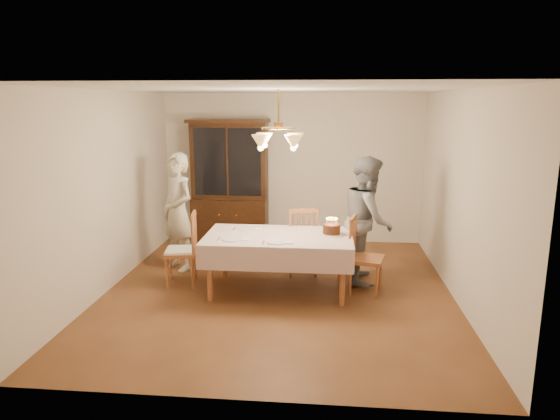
# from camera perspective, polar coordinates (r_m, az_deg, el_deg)

# --- Properties ---
(ground) EXTENTS (5.00, 5.00, 0.00)m
(ground) POSITION_cam_1_polar(r_m,az_deg,el_deg) (6.69, -0.16, -9.19)
(ground) COLOR #5B321A
(ground) RESTS_ON ground
(room_shell) EXTENTS (5.00, 5.00, 5.00)m
(room_shell) POSITION_cam_1_polar(r_m,az_deg,el_deg) (6.29, -0.17, 4.35)
(room_shell) COLOR white
(room_shell) RESTS_ON ground
(dining_table) EXTENTS (1.90, 1.10, 0.76)m
(dining_table) POSITION_cam_1_polar(r_m,az_deg,el_deg) (6.47, -0.17, -3.55)
(dining_table) COLOR #97502C
(dining_table) RESTS_ON ground
(china_hutch) EXTENTS (1.38, 0.54, 2.16)m
(china_hutch) POSITION_cam_1_polar(r_m,az_deg,el_deg) (8.73, -5.75, 2.93)
(china_hutch) COLOR black
(china_hutch) RESTS_ON ground
(chair_far_side) EXTENTS (0.52, 0.50, 1.00)m
(chair_far_side) POSITION_cam_1_polar(r_m,az_deg,el_deg) (7.20, 2.48, -3.91)
(chair_far_side) COLOR #97502C
(chair_far_side) RESTS_ON ground
(chair_left_end) EXTENTS (0.48, 0.50, 1.00)m
(chair_left_end) POSITION_cam_1_polar(r_m,az_deg,el_deg) (6.91, -11.21, -4.74)
(chair_left_end) COLOR #97502C
(chair_left_end) RESTS_ON ground
(chair_right_end) EXTENTS (0.51, 0.52, 1.00)m
(chair_right_end) POSITION_cam_1_polar(r_m,az_deg,el_deg) (6.59, 9.71, -5.61)
(chair_right_end) COLOR #97502C
(chair_right_end) RESTS_ON ground
(elderly_woman) EXTENTS (0.75, 0.73, 1.73)m
(elderly_woman) POSITION_cam_1_polar(r_m,az_deg,el_deg) (7.46, -11.58, -0.23)
(elderly_woman) COLOR beige
(elderly_woman) RESTS_ON ground
(adult_in_grey) EXTENTS (0.69, 0.87, 1.74)m
(adult_in_grey) POSITION_cam_1_polar(r_m,az_deg,el_deg) (6.94, 9.99, -1.07)
(adult_in_grey) COLOR slate
(adult_in_grey) RESTS_ON ground
(birthday_cake) EXTENTS (0.30, 0.30, 0.22)m
(birthday_cake) POSITION_cam_1_polar(r_m,az_deg,el_deg) (6.51, 5.91, -2.25)
(birthday_cake) COLOR white
(birthday_cake) RESTS_ON dining_table
(place_setting_near_left) EXTENTS (0.40, 0.25, 0.02)m
(place_setting_near_left) POSITION_cam_1_polar(r_m,az_deg,el_deg) (6.27, -5.40, -3.33)
(place_setting_near_left) COLOR white
(place_setting_near_left) RESTS_ON dining_table
(place_setting_near_right) EXTENTS (0.38, 0.23, 0.02)m
(place_setting_near_right) POSITION_cam_1_polar(r_m,az_deg,el_deg) (6.11, -0.29, -3.70)
(place_setting_near_right) COLOR white
(place_setting_near_right) RESTS_ON dining_table
(place_setting_far_left) EXTENTS (0.39, 0.24, 0.02)m
(place_setting_far_left) POSITION_cam_1_polar(r_m,az_deg,el_deg) (6.77, -3.81, -2.13)
(place_setting_far_left) COLOR white
(place_setting_far_left) RESTS_ON dining_table
(chandelier) EXTENTS (0.62, 0.62, 0.73)m
(chandelier) POSITION_cam_1_polar(r_m,az_deg,el_deg) (6.24, -0.17, 7.95)
(chandelier) COLOR #BF8C3F
(chandelier) RESTS_ON ground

